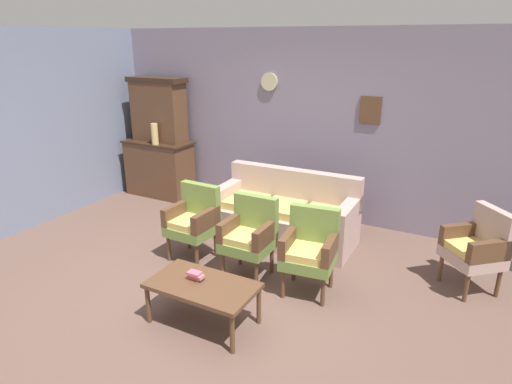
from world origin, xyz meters
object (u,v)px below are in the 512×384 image
armchair_by_doorway (310,248)px  floral_couch (285,216)px  side_cabinet (160,168)px  coffee_table (203,288)px  book_stack_on_table (196,276)px  armchair_near_cabinet (194,219)px  wingback_chair_by_fireplace (478,246)px  vase_on_cabinet (155,134)px  armchair_near_couch_end (250,233)px

armchair_by_doorway → floral_couch: bearing=126.1°
side_cabinet → coffee_table: bearing=-44.3°
coffee_table → side_cabinet: bearing=135.7°
floral_couch → book_stack_on_table: size_ratio=12.50×
floral_couch → armchair_near_cabinet: 1.25m
armchair_near_cabinet → wingback_chair_by_fireplace: bearing=14.9°
vase_on_cabinet → floral_couch: (2.52, -0.44, -0.77)m
side_cabinet → book_stack_on_table: side_cabinet is taller
coffee_table → armchair_near_cabinet: bearing=129.1°
vase_on_cabinet → armchair_near_cabinet: size_ratio=0.37×
side_cabinet → wingback_chair_by_fireplace: size_ratio=1.28×
armchair_near_couch_end → book_stack_on_table: bearing=-91.8°
side_cabinet → armchair_by_doorway: size_ratio=1.28×
coffee_table → armchair_near_couch_end: bearing=93.7°
side_cabinet → vase_on_cabinet: bearing=-59.0°
armchair_near_cabinet → book_stack_on_table: (0.76, -1.03, -0.04)m
armchair_near_cabinet → book_stack_on_table: 1.28m
armchair_near_couch_end → wingback_chair_by_fireplace: same height
floral_couch → book_stack_on_table: bearing=-89.9°
floral_couch → armchair_near_cabinet: size_ratio=2.07×
wingback_chair_by_fireplace → book_stack_on_table: bearing=-141.2°
side_cabinet → armchair_by_doorway: (3.38, -1.66, 0.03)m
vase_on_cabinet → wingback_chair_by_fireplace: bearing=-7.3°
armchair_near_couch_end → wingback_chair_by_fireplace: 2.41m
armchair_near_couch_end → armchair_by_doorway: same height
vase_on_cabinet → armchair_near_couch_end: vase_on_cabinet is taller
side_cabinet → armchair_near_cabinet: bearing=-40.7°
vase_on_cabinet → floral_couch: bearing=-9.9°
vase_on_cabinet → armchair_near_cabinet: bearing=-38.9°
armchair_near_cabinet → wingback_chair_by_fireplace: same height
side_cabinet → floral_couch: side_cabinet is taller
vase_on_cabinet → book_stack_on_table: (2.52, -2.44, -0.64)m
armchair_near_couch_end → book_stack_on_table: 0.98m
vase_on_cabinet → armchair_near_couch_end: (2.55, -1.47, -0.60)m
vase_on_cabinet → coffee_table: 3.67m
vase_on_cabinet → armchair_by_doorway: 3.64m
wingback_chair_by_fireplace → book_stack_on_table: (-2.28, -1.83, -0.04)m
armchair_near_cabinet → armchair_by_doorway: same height
armchair_near_cabinet → book_stack_on_table: size_ratio=6.05×
armchair_near_cabinet → side_cabinet: bearing=139.3°
armchair_by_doorway → wingback_chair_by_fireplace: same height
wingback_chair_by_fireplace → coffee_table: 2.88m
coffee_table → wingback_chair_by_fireplace: bearing=40.5°
coffee_table → book_stack_on_table: (-0.10, 0.03, 0.08)m
floral_couch → armchair_near_couch_end: size_ratio=2.07×
vase_on_cabinet → armchair_by_doorway: size_ratio=0.37×
side_cabinet → wingback_chair_by_fireplace: 4.98m
floral_couch → coffee_table: floral_couch is taller
coffee_table → armchair_by_doorway: bearing=56.8°
vase_on_cabinet → book_stack_on_table: 3.57m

